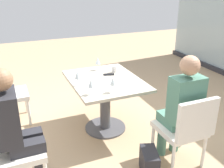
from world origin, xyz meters
name	(u,v)px	position (x,y,z in m)	size (l,w,h in m)	color
ground_plane	(105,128)	(0.00, 0.00, 0.00)	(12.00, 12.00, 0.00)	tan
dining_table_main	(105,93)	(0.00, 0.00, 0.53)	(1.11, 0.88, 0.73)	#BCB29E
chair_far_right	(186,127)	(1.06, 0.49, 0.50)	(0.50, 0.46, 0.87)	silver
chair_front_right	(7,147)	(0.70, -1.25, 0.50)	(0.46, 0.50, 0.87)	silver
chair_front_left	(2,91)	(-0.70, -1.25, 0.50)	(0.46, 0.50, 0.87)	silver
person_far_right	(181,105)	(0.95, 0.49, 0.70)	(0.39, 0.34, 1.26)	#4C7F6B
person_front_right	(16,126)	(0.70, -1.14, 0.70)	(0.34, 0.39, 1.26)	#28282D
wine_glass_0	(78,75)	(0.06, -0.37, 0.86)	(0.07, 0.07, 0.18)	silver
wine_glass_1	(98,61)	(-0.39, 0.05, 0.86)	(0.07, 0.07, 0.18)	silver
wine_glass_2	(91,83)	(0.37, -0.31, 0.86)	(0.07, 0.07, 0.18)	silver
wine_glass_3	(113,81)	(0.41, -0.06, 0.86)	(0.07, 0.07, 0.18)	silver
coffee_cup	(114,69)	(-0.20, 0.22, 0.78)	(0.08, 0.08, 0.09)	white
cell_phone_on_table	(109,74)	(-0.14, 0.11, 0.73)	(0.07, 0.14, 0.01)	black
handbag_0	(149,163)	(1.03, 0.09, 0.14)	(0.30, 0.16, 0.28)	#232328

